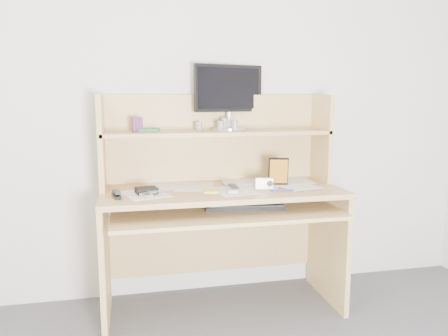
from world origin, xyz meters
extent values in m
cube|color=silver|center=(0.00, 1.80, 1.25)|extent=(3.60, 0.04, 2.50)
cube|color=tan|center=(0.00, 1.48, 0.73)|extent=(1.40, 0.60, 0.03)
cube|color=tan|center=(-0.68, 1.48, 0.36)|extent=(0.03, 0.56, 0.72)
cube|color=tan|center=(0.68, 1.48, 0.36)|extent=(0.03, 0.56, 0.72)
cube|color=tan|center=(0.00, 1.77, 0.34)|extent=(1.34, 0.02, 0.41)
cube|color=tan|center=(0.00, 1.36, 0.64)|extent=(1.28, 0.55, 0.02)
cube|color=tan|center=(0.00, 1.77, 1.02)|extent=(1.40, 0.02, 0.55)
cube|color=tan|center=(-0.68, 1.63, 1.02)|extent=(0.03, 0.30, 0.55)
cube|color=tan|center=(0.68, 1.63, 1.02)|extent=(0.03, 0.30, 0.55)
cube|color=tan|center=(0.00, 1.63, 1.07)|extent=(1.38, 0.30, 0.02)
cube|color=white|center=(0.00, 1.48, 0.75)|extent=(1.32, 0.54, 0.01)
cube|color=black|center=(0.11, 1.39, 0.66)|extent=(0.47, 0.22, 0.02)
cube|color=black|center=(0.11, 1.39, 0.68)|extent=(0.44, 0.21, 0.01)
cube|color=#A5A5A0|center=(0.05, 1.39, 0.77)|extent=(0.10, 0.20, 0.02)
cube|color=#B0B0B2|center=(-0.45, 1.33, 0.77)|extent=(0.07, 0.09, 0.02)
cube|color=black|center=(-0.60, 1.37, 0.77)|extent=(0.06, 0.12, 0.04)
cube|color=black|center=(-0.44, 1.44, 0.77)|extent=(0.13, 0.11, 0.03)
cube|color=#D2DD3A|center=(-0.08, 1.40, 0.76)|extent=(0.10, 0.10, 0.01)
cube|color=silver|center=(0.23, 1.41, 0.79)|extent=(0.11, 0.06, 0.06)
cube|color=black|center=(0.35, 1.49, 0.84)|extent=(0.12, 0.04, 0.17)
cylinder|color=#1A2CC5|center=(0.31, 1.31, 0.76)|extent=(0.14, 0.02, 0.01)
cube|color=maroon|center=(-0.48, 1.63, 1.12)|extent=(0.07, 0.04, 0.09)
cube|color=#2D703B|center=(-0.41, 1.67, 1.09)|extent=(0.13, 0.17, 0.02)
cylinder|color=black|center=(0.02, 1.64, 1.11)|extent=(0.05, 0.05, 0.06)
cylinder|color=white|center=(0.10, 1.59, 1.11)|extent=(0.05, 0.05, 0.07)
cylinder|color=black|center=(-0.11, 1.67, 1.11)|extent=(0.05, 0.05, 0.05)
cylinder|color=silver|center=(0.06, 1.67, 1.12)|extent=(0.06, 0.06, 0.07)
cylinder|color=silver|center=(0.09, 1.70, 1.09)|extent=(0.23, 0.23, 0.01)
cylinder|color=silver|center=(0.09, 1.71, 1.14)|extent=(0.04, 0.04, 0.10)
cube|color=black|center=(0.09, 1.73, 1.34)|extent=(0.46, 0.15, 0.29)
cube|color=black|center=(0.09, 1.71, 1.34)|extent=(0.41, 0.12, 0.25)
camera|label=1|loc=(-0.53, -0.98, 1.27)|focal=35.00mm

